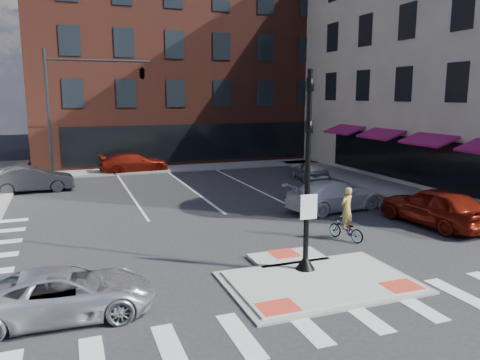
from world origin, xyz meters
name	(u,v)px	position (x,y,z in m)	size (l,w,h in m)	color
ground	(311,277)	(0.00, 0.00, 0.00)	(120.00, 120.00, 0.00)	#28282B
refuge_island	(316,279)	(0.00, -0.26, 0.05)	(5.40, 4.65, 0.13)	gray
sidewalk_e	(392,189)	(10.80, 10.00, 0.07)	(3.00, 24.00, 0.15)	gray
sidewalk_n	(204,166)	(3.00, 22.00, 0.07)	(26.00, 3.00, 0.15)	gray
building_n	(173,68)	(3.00, 31.99, 7.80)	(24.40, 18.40, 15.50)	#55241A
building_far_left	(85,98)	(-4.00, 52.00, 5.00)	(10.00, 12.00, 10.00)	slate
building_far_right	(181,91)	(9.00, 54.00, 6.00)	(12.00, 12.00, 12.00)	brown
signal_pole	(307,198)	(0.00, 0.40, 2.36)	(0.60, 0.60, 5.98)	black
mast_arm_signal	(118,81)	(-3.47, 18.00, 6.21)	(6.10, 2.24, 8.00)	black
silver_suv	(65,293)	(-6.89, -0.12, 0.60)	(2.00, 4.34, 1.20)	silver
red_sedan	(435,206)	(7.56, 3.21, 0.82)	(1.95, 4.84, 1.65)	maroon
white_pickup	(334,195)	(5.08, 7.00, 0.70)	(1.97, 4.86, 1.41)	silver
bg_car_dark	(33,179)	(-8.50, 16.62, 0.71)	(1.51, 4.32, 1.42)	#2A2A2F
bg_car_silver	(310,171)	(7.84, 14.40, 0.63)	(1.49, 3.70, 1.26)	silver
bg_car_red	(134,163)	(-2.23, 21.50, 0.69)	(1.92, 4.72, 1.37)	maroon
cyclist	(346,222)	(3.00, 2.80, 0.68)	(1.01, 1.65, 2.02)	#3F3F44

